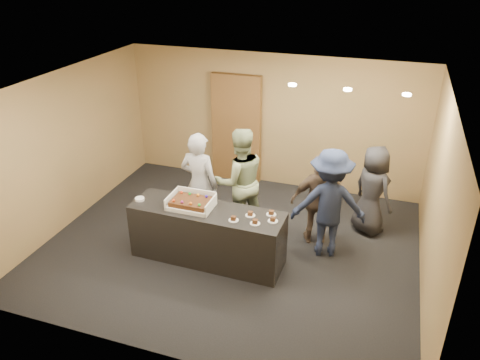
{
  "coord_description": "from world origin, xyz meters",
  "views": [
    {
      "loc": [
        2.22,
        -6.15,
        4.48
      ],
      "look_at": [
        0.16,
        0.0,
        1.24
      ],
      "focal_mm": 35.0,
      "sensor_mm": 36.0,
      "label": 1
    }
  ],
  "objects": [
    {
      "name": "slice_d",
      "position": [
        0.75,
        -0.3,
        0.92
      ],
      "size": [
        0.15,
        0.15,
        0.07
      ],
      "color": "white",
      "rests_on": "serving_counter"
    },
    {
      "name": "room",
      "position": [
        0.0,
        0.0,
        1.35
      ],
      "size": [
        6.04,
        6.0,
        2.7
      ],
      "color": "black",
      "rests_on": "ground"
    },
    {
      "name": "sheet_cake",
      "position": [
        -0.48,
        -0.48,
        1.0
      ],
      "size": [
        0.58,
        0.4,
        0.11
      ],
      "color": "#3E210E",
      "rests_on": "cake_box"
    },
    {
      "name": "person_server_grey",
      "position": [
        -0.65,
        0.25,
        0.92
      ],
      "size": [
        0.7,
        0.49,
        1.83
      ],
      "primitive_type": "imported",
      "rotation": [
        0.0,
        0.0,
        3.06
      ],
      "color": "#A5A5AB",
      "rests_on": "floor"
    },
    {
      "name": "slice_b",
      "position": [
        0.46,
        -0.43,
        0.92
      ],
      "size": [
        0.15,
        0.15,
        0.07
      ],
      "color": "white",
      "rests_on": "serving_counter"
    },
    {
      "name": "plate_stack",
      "position": [
        -1.34,
        -0.53,
        0.92
      ],
      "size": [
        0.15,
        0.15,
        0.04
      ],
      "primitive_type": "cylinder",
      "color": "white",
      "rests_on": "serving_counter"
    },
    {
      "name": "slice_e",
      "position": [
        0.82,
        -0.48,
        0.92
      ],
      "size": [
        0.15,
        0.15,
        0.07
      ],
      "color": "white",
      "rests_on": "serving_counter"
    },
    {
      "name": "person_sage_man",
      "position": [
        -0.03,
        0.53,
        0.94
      ],
      "size": [
        1.16,
        1.11,
        1.88
      ],
      "primitive_type": "imported",
      "rotation": [
        0.0,
        0.0,
        3.76
      ],
      "color": "gray",
      "rests_on": "floor"
    },
    {
      "name": "ceiling_spotlights",
      "position": [
        1.6,
        0.5,
        2.67
      ],
      "size": [
        1.72,
        0.12,
        0.03
      ],
      "color": "#FFEAC6",
      "rests_on": "ceiling"
    },
    {
      "name": "person_brown_extra",
      "position": [
        1.32,
        0.58,
        0.79
      ],
      "size": [
        1.0,
        0.67,
        1.57
      ],
      "primitive_type": "imported",
      "rotation": [
        0.0,
        0.0,
        3.49
      ],
      "color": "brown",
      "rests_on": "floor"
    },
    {
      "name": "cake_box",
      "position": [
        -0.47,
        -0.45,
        0.95
      ],
      "size": [
        0.68,
        0.47,
        0.2
      ],
      "color": "white",
      "rests_on": "serving_counter"
    },
    {
      "name": "storage_cabinet",
      "position": [
        -0.73,
        2.41,
        1.13
      ],
      "size": [
        1.03,
        0.15,
        2.26
      ],
      "primitive_type": "cube",
      "color": "brown",
      "rests_on": "floor"
    },
    {
      "name": "person_dark_suit",
      "position": [
        2.12,
        1.2,
        0.79
      ],
      "size": [
        0.91,
        0.89,
        1.58
      ],
      "primitive_type": "imported",
      "rotation": [
        0.0,
        0.0,
        2.42
      ],
      "color": "#27272C",
      "rests_on": "floor"
    },
    {
      "name": "serving_counter",
      "position": [
        -0.22,
        -0.48,
        0.45
      ],
      "size": [
        2.41,
        0.75,
        0.9
      ],
      "primitive_type": "cube",
      "rotation": [
        0.0,
        0.0,
        -0.02
      ],
      "color": "black",
      "rests_on": "floor"
    },
    {
      "name": "slice_a",
      "position": [
        0.27,
        -0.64,
        0.92
      ],
      "size": [
        0.15,
        0.15,
        0.07
      ],
      "color": "white",
      "rests_on": "serving_counter"
    },
    {
      "name": "slice_c",
      "position": [
        0.6,
        -0.62,
        0.92
      ],
      "size": [
        0.15,
        0.15,
        0.07
      ],
      "color": "white",
      "rests_on": "serving_counter"
    },
    {
      "name": "person_navy_man",
      "position": [
        1.52,
        0.3,
        0.9
      ],
      "size": [
        1.28,
        0.9,
        1.81
      ],
      "primitive_type": "imported",
      "rotation": [
        0.0,
        0.0,
        3.36
      ],
      "color": "#1C243F",
      "rests_on": "floor"
    }
  ]
}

